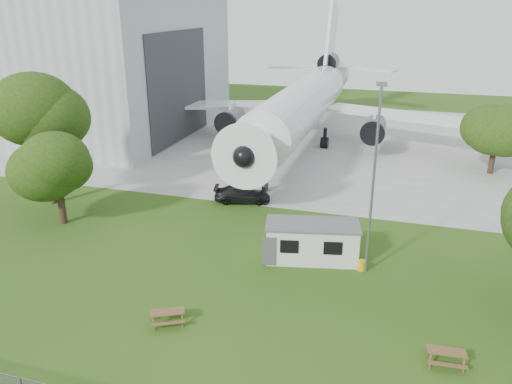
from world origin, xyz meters
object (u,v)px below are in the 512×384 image
(picnic_west, at_px, (168,323))
(picnic_east, at_px, (445,364))
(airliner, at_px, (304,101))
(hangar, at_px, (46,57))
(site_cabin, at_px, (312,241))

(picnic_west, distance_m, picnic_east, 14.24)
(airliner, height_order, picnic_west, airliner)
(picnic_west, relative_size, picnic_east, 1.00)
(airliner, bearing_deg, hangar, 179.78)
(hangar, height_order, airliner, hangar)
(airliner, relative_size, picnic_east, 26.52)
(picnic_west, bearing_deg, site_cabin, 30.49)
(picnic_east, bearing_deg, hangar, 139.31)
(hangar, distance_m, site_cabin, 52.13)
(picnic_west, height_order, picnic_east, same)
(airliner, distance_m, picnic_east, 40.61)
(site_cabin, xyz_separation_m, picnic_east, (8.12, -8.57, -1.31))
(hangar, height_order, site_cabin, hangar)
(airliner, xyz_separation_m, picnic_east, (14.66, -37.51, -5.27))
(picnic_west, bearing_deg, airliner, 64.00)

